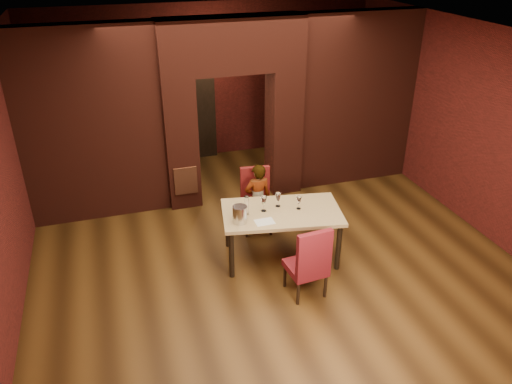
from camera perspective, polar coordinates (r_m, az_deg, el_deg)
The scene contains 24 objects.
floor at distance 7.77m, azimuth 1.46°, elevation -6.77°, with size 8.00×8.00×0.00m, color #492E12.
ceiling at distance 6.52m, azimuth 1.81°, elevation 17.11°, with size 7.00×8.00×0.04m, color silver.
wall_back at distance 10.65m, azimuth -5.52°, elevation 12.31°, with size 7.00×0.04×3.20m, color maroon.
wall_front at distance 4.06m, azimuth 21.21°, elevation -18.20°, with size 7.00×0.04×3.20m, color maroon.
wall_right at distance 8.71m, azimuth 24.11°, elevation 6.51°, with size 0.04×8.00×3.20m, color maroon.
pillar_left at distance 8.76m, azimuth -8.63°, elevation 5.61°, with size 0.55×0.55×2.30m, color maroon.
pillar_right at distance 9.21m, azimuth 3.17°, elevation 6.98°, with size 0.55×0.55×2.30m, color maroon.
lintel at distance 8.49m, azimuth -2.83°, elevation 16.46°, with size 2.45×0.55×0.90m, color maroon.
wing_wall_left at distance 8.53m, azimuth -18.28°, elevation 7.13°, with size 2.27×0.35×3.20m, color maroon.
wing_wall_right at distance 9.63m, azimuth 11.28°, elevation 10.26°, with size 2.27×0.35×3.20m, color maroon.
vent_panel at distance 8.74m, azimuth -8.03°, elevation 1.27°, with size 0.40×0.03×0.50m, color #AC5631.
rear_door at distance 10.68m, azimuth -7.43°, elevation 9.17°, with size 0.90×0.08×2.10m, color black.
rear_door_frame at distance 10.64m, azimuth -7.39°, elevation 9.10°, with size 1.02×0.04×2.22m, color black.
dining_table at distance 7.44m, azimuth 2.88°, elevation -4.85°, with size 1.71×0.96×0.80m, color tan.
chair_far at distance 8.04m, azimuth 0.11°, elevation -1.10°, with size 0.48×0.48×1.05m, color maroon.
chair_near at distance 6.70m, azimuth 5.75°, elevation -7.65°, with size 0.49×0.49×1.07m, color maroon.
person_seated at distance 7.96m, azimuth 0.19°, elevation -0.79°, with size 0.44×0.29×1.20m, color silver.
wine_glass_a at distance 7.16m, azimuth 0.89°, elevation -1.38°, with size 0.09×0.09×0.23m, color white, non-canonical shape.
wine_glass_b at distance 7.30m, azimuth 2.54°, elevation -0.90°, with size 0.09×0.09×0.21m, color white, non-canonical shape.
wine_glass_c at distance 7.26m, azimuth 4.92°, elevation -1.24°, with size 0.08×0.08×0.19m, color silver, non-canonical shape.
tasting_sheet at distance 6.95m, azimuth 0.98°, elevation -3.42°, with size 0.26×0.19×0.00m, color silver.
wine_bucket at distance 6.89m, azimuth -1.86°, elevation -2.58°, with size 0.20×0.20×0.25m, color silver.
water_bottle at distance 7.07m, azimuth -1.10°, elevation -1.48°, with size 0.07×0.07×0.30m, color white.
potted_plant at distance 8.60m, azimuth 4.51°, elevation -1.45°, with size 0.40×0.35×0.44m, color #27691D.
Camera 1 is at (-2.11, -6.06, 4.39)m, focal length 35.00 mm.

